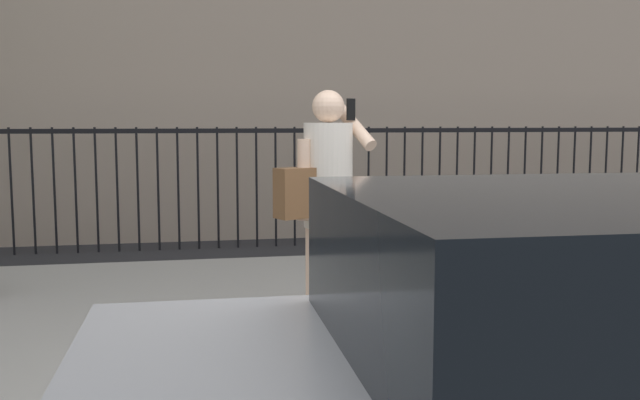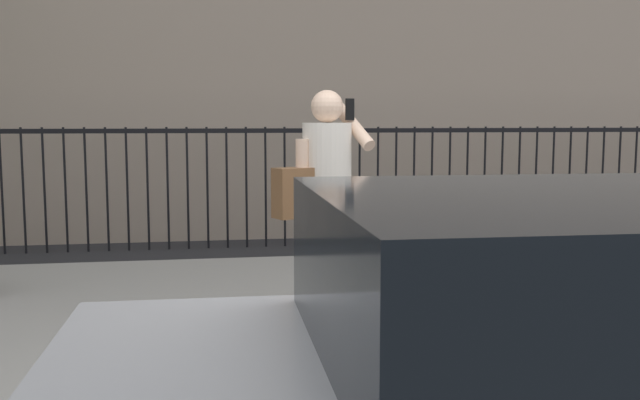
# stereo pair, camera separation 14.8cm
# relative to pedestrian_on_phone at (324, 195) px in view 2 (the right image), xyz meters

# --- Properties ---
(sidewalk) EXTENTS (28.00, 4.40, 0.15)m
(sidewalk) POSITION_rel_pedestrian_on_phone_xyz_m (0.37, 0.87, -1.09)
(sidewalk) COLOR #9E9B93
(sidewalk) RESTS_ON ground
(iron_fence) EXTENTS (12.03, 0.04, 1.60)m
(iron_fence) POSITION_rel_pedestrian_on_phone_xyz_m (0.37, 4.57, -0.15)
(iron_fence) COLOR black
(iron_fence) RESTS_ON ground
(pedestrian_on_phone) EXTENTS (0.72, 0.56, 1.74)m
(pedestrian_on_phone) POSITION_rel_pedestrian_on_phone_xyz_m (0.00, 0.00, 0.00)
(pedestrian_on_phone) COLOR beige
(pedestrian_on_phone) RESTS_ON sidewalk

